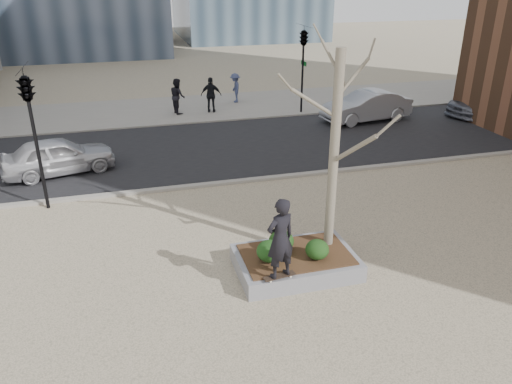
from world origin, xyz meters
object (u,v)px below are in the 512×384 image
object	(u,v)px
planter	(296,263)
skateboarder	(280,239)
skateboard	(279,277)
police_car	(58,156)

from	to	relation	value
planter	skateboarder	distance (m)	1.72
skateboard	skateboarder	distance (m)	1.03
planter	police_car	world-z (taller)	police_car
police_car	skateboard	bearing A→B (deg)	-163.39
skateboarder	police_car	size ratio (longest dim) A/B	0.49
skateboarder	police_car	world-z (taller)	skateboarder
planter	police_car	bearing A→B (deg)	126.25
skateboard	police_car	xyz separation A→B (m)	(-5.62, 9.53, 0.22)
planter	skateboard	world-z (taller)	skateboard
skateboarder	planter	bearing A→B (deg)	-147.47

